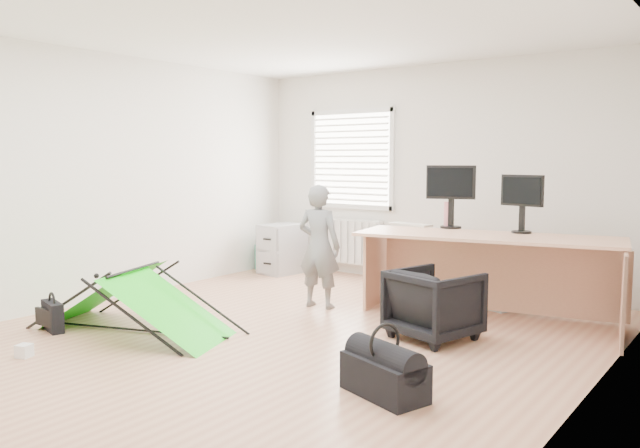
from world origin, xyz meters
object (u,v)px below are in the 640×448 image
Objects in this scene: monitor_left at (451,205)px; person at (319,246)px; filing_cabinet at (282,249)px; monitor_right at (522,212)px; laptop_bag at (53,316)px; duffel_bag at (384,377)px; thermos at (447,215)px; desk at (485,278)px; storage_crate at (494,292)px; kite at (135,301)px; office_chair at (434,304)px.

person is (-1.09, -0.83, -0.43)m from monitor_left.
monitor_left is (2.68, -0.44, 0.74)m from filing_cabinet.
monitor_left reaches higher than filing_cabinet.
monitor_right reaches higher than laptop_bag.
thermos is at bearing 125.10° from duffel_bag.
desk is 0.87m from thermos.
filing_cabinet is 4.55m from duffel_bag.
filing_cabinet is (-3.20, 0.78, -0.08)m from desk.
storage_crate is 4.37m from laptop_bag.
person is 1.94m from kite.
thermos is at bearing -53.59° from office_chair.
filing_cabinet is at bearing 156.90° from duffel_bag.
monitor_right is at bearing -19.48° from monitor_left.
person is at bearing -30.20° from filing_cabinet.
thermos reaches higher than kite.
kite reaches higher than duffel_bag.
person is at bearing 46.09° from kite.
person is 2.42× the size of storage_crate.
filing_cabinet is 1.89× the size of laptop_bag.
monitor_right is 2.72m from duffel_bag.
monitor_right is at bearing -90.60° from office_chair.
kite is (0.81, -3.02, -0.05)m from filing_cabinet.
filing_cabinet is 3.06m from storage_crate.
office_chair is at bearing 158.69° from person.
kite is at bearing -145.98° from monitor_left.
laptop_bag is at bearing -128.98° from thermos.
person is at bearing -174.34° from desk.
storage_crate is (0.42, 0.28, -0.82)m from thermos.
monitor_left is 0.74m from monitor_right.
monitor_right is 3.75m from kite.
desk reaches higher than storage_crate.
person is at bearing -144.34° from monitor_right.
storage_crate is at bearing 5.97° from filing_cabinet.
desk reaches higher than filing_cabinet.
duffel_bag is at bearing 127.83° from person.
duffel_bag is at bearing -94.11° from monitor_left.
desk reaches higher than laptop_bag.
monitor_left is 1.15× the size of monitor_right.
monitor_right reaches higher than duffel_bag.
monitor_right is at bearing -0.66° from thermos.
kite is (-0.77, -1.74, -0.36)m from person.
desk is 1.90× the size of person.
person is (-1.49, 0.33, 0.34)m from office_chair.
thermos reaches higher than desk.
monitor_right is 2.06m from person.
desk is at bearing -111.15° from monitor_right.
office_chair reaches higher than kite.
desk is 4.18× the size of duffel_bag.
duffel_bag is (3.23, 0.45, -0.01)m from laptop_bag.
person reaches higher than filing_cabinet.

